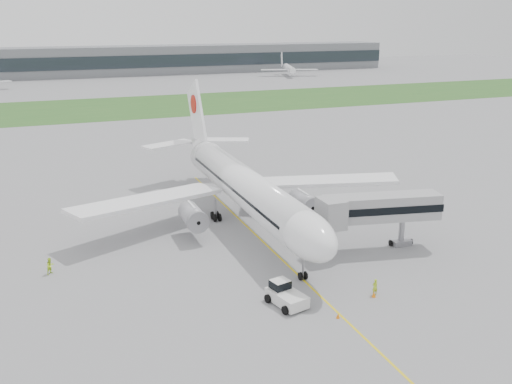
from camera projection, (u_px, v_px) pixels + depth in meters
name	position (u px, v px, depth m)	size (l,w,h in m)	color
ground	(254.00, 234.00, 76.42)	(600.00, 600.00, 0.00)	gray
apron_markings	(268.00, 247.00, 71.96)	(70.00, 70.00, 0.04)	yellow
grass_strip	(121.00, 107.00, 183.43)	(600.00, 50.00, 0.02)	#2A5C22
terminal_building	(87.00, 61.00, 279.37)	(320.00, 22.30, 14.00)	slate
airliner	(242.00, 184.00, 79.10)	(48.13, 53.95, 17.88)	white
pushback_tug	(285.00, 294.00, 57.47)	(3.76, 4.82, 2.24)	silver
jet_bridge	(375.00, 209.00, 69.73)	(15.78, 6.01, 7.19)	#969799
safety_cone_left	(338.00, 316.00, 54.87)	(0.38, 0.38, 0.53)	orange
safety_cone_right	(374.00, 294.00, 59.00)	(0.43, 0.43, 0.60)	orange
ground_crew_near	(375.00, 287.00, 59.29)	(0.66, 0.43, 1.81)	#AAD122
ground_crew_far	(50.00, 266.00, 64.18)	(0.94, 0.73, 1.93)	#D0FE2A
distant_aircraft_right	(289.00, 76.00, 281.01)	(28.07, 24.76, 10.73)	white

